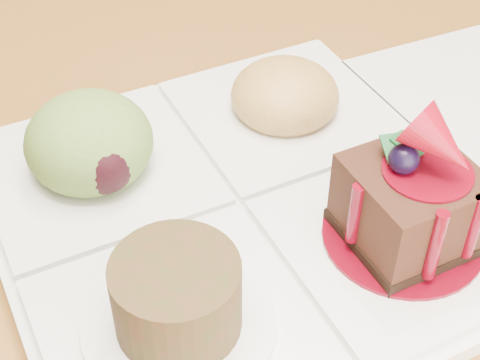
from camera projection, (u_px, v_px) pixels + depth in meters
dining_table at (280, 81)px, 0.70m from camera, size 1.00×1.80×0.75m
sampler_plate at (233, 191)px, 0.45m from camera, size 0.31×0.31×0.11m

